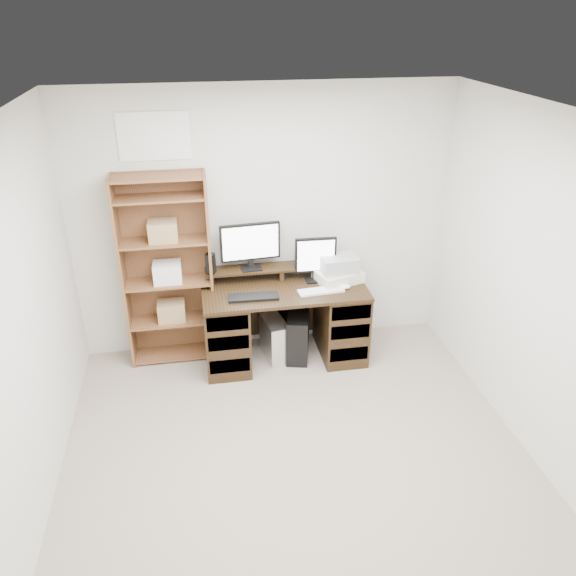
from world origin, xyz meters
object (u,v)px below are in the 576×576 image
object	(u,v)px
printer	(338,276)
tower_silver	(274,338)
monitor_small	(316,257)
bookshelf	(167,269)
tower_black	(298,334)
desk	(284,321)
monitor_wide	(250,244)

from	to	relation	value
printer	tower_silver	bearing A→B (deg)	165.83
monitor_small	bookshelf	xyz separation A→B (m)	(-1.35, 0.11, -0.06)
monitor_small	bookshelf	world-z (taller)	bookshelf
monitor_small	tower_silver	xyz separation A→B (m)	(-0.41, -0.09, -0.78)
printer	tower_black	world-z (taller)	printer
tower_silver	tower_black	bearing A→B (deg)	-11.88
tower_black	tower_silver	bearing A→B (deg)	-168.33
desk	tower_black	bearing A→B (deg)	2.81
tower_black	bookshelf	size ratio (longest dim) A/B	0.28
desk	monitor_wide	xyz separation A→B (m)	(-0.28, 0.21, 0.73)
desk	monitor_small	distance (m)	0.68
tower_black	monitor_small	bearing A→B (deg)	43.10
monitor_wide	monitor_small	xyz separation A→B (m)	(0.59, -0.10, -0.14)
printer	tower_black	size ratio (longest dim) A/B	0.82
monitor_wide	tower_black	xyz separation A→B (m)	(0.41, -0.20, -0.88)
tower_black	printer	bearing A→B (deg)	20.11
tower_black	monitor_wide	bearing A→B (deg)	167.63
printer	desk	bearing A→B (deg)	168.06
monitor_small	tower_silver	world-z (taller)	monitor_small
bookshelf	desk	bearing A→B (deg)	-11.59
tower_black	desk	bearing A→B (deg)	-163.43
monitor_small	bookshelf	distance (m)	1.36
tower_silver	monitor_small	bearing A→B (deg)	2.71
desk	tower_black	xyz separation A→B (m)	(0.14, 0.01, -0.16)
bookshelf	monitor_wide	bearing A→B (deg)	-0.25
monitor_wide	bookshelf	size ratio (longest dim) A/B	0.31
monitor_small	printer	bearing A→B (deg)	-13.42
printer	tower_black	bearing A→B (deg)	168.99
monitor_small	tower_black	world-z (taller)	monitor_small
monitor_small	tower_silver	size ratio (longest dim) A/B	1.04
monitor_wide	printer	xyz separation A→B (m)	(0.80, -0.16, -0.31)
monitor_wide	monitor_small	distance (m)	0.61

